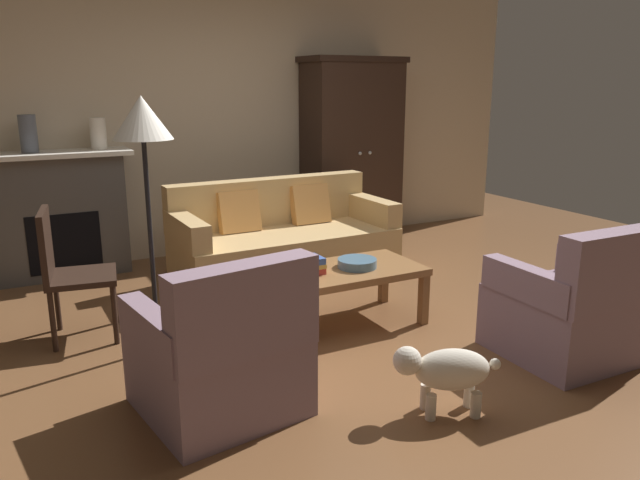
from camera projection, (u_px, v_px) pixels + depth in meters
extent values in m
plane|color=brown|center=(340.00, 332.00, 4.30)|extent=(9.60, 9.60, 0.00)
cube|color=beige|center=(215.00, 113.00, 6.14)|extent=(7.20, 0.10, 2.80)
cube|color=#4C4947|center=(60.00, 217.00, 5.44)|extent=(1.10, 0.36, 1.08)
cube|color=black|center=(65.00, 243.00, 5.33)|extent=(0.60, 0.01, 0.52)
cube|color=white|center=(54.00, 154.00, 5.28)|extent=(1.26, 0.48, 0.04)
cube|color=black|center=(352.00, 154.00, 6.60)|extent=(1.00, 0.52, 1.90)
cube|color=black|center=(353.00, 60.00, 6.36)|extent=(1.06, 0.55, 0.06)
sphere|color=#ADAFB5|center=(360.00, 153.00, 6.33)|extent=(0.04, 0.04, 0.04)
sphere|color=#ADAFB5|center=(370.00, 153.00, 6.38)|extent=(0.04, 0.04, 0.04)
cube|color=tan|center=(286.00, 255.00, 5.40)|extent=(1.92, 0.88, 0.44)
cube|color=tan|center=(269.00, 201.00, 5.58)|extent=(1.90, 0.22, 0.42)
cube|color=tan|center=(186.00, 230.00, 4.90)|extent=(0.18, 0.80, 0.22)
cube|color=tan|center=(370.00, 209.00, 5.73)|extent=(0.18, 0.80, 0.22)
cube|color=tan|center=(239.00, 212.00, 5.30)|extent=(0.36, 0.19, 0.37)
cube|color=tan|center=(310.00, 204.00, 5.63)|extent=(0.36, 0.19, 0.37)
cube|color=olive|center=(344.00, 272.00, 4.35)|extent=(1.10, 0.60, 0.05)
cube|color=brown|center=(296.00, 325.00, 3.95)|extent=(0.06, 0.06, 0.37)
cube|color=brown|center=(423.00, 299.00, 4.41)|extent=(0.06, 0.06, 0.37)
cube|color=brown|center=(264.00, 300.00, 4.39)|extent=(0.06, 0.06, 0.37)
cube|color=brown|center=(383.00, 279.00, 4.86)|extent=(0.06, 0.06, 0.37)
cylinder|color=slate|center=(357.00, 263.00, 4.36)|extent=(0.28, 0.28, 0.06)
cube|color=#B73833|center=(305.00, 271.00, 4.21)|extent=(0.25, 0.19, 0.04)
cube|color=gold|center=(306.00, 266.00, 4.21)|extent=(0.25, 0.18, 0.03)
cube|color=#38569E|center=(305.00, 261.00, 4.19)|extent=(0.24, 0.18, 0.04)
cylinder|color=#565B66|center=(28.00, 134.00, 5.15)|extent=(0.14, 0.14, 0.32)
cylinder|color=beige|center=(98.00, 134.00, 5.41)|extent=(0.14, 0.14, 0.28)
cube|color=gray|center=(218.00, 371.00, 3.26)|extent=(0.86, 0.86, 0.42)
cube|color=gray|center=(244.00, 311.00, 2.90)|extent=(0.78, 0.27, 0.46)
cube|color=gray|center=(270.00, 304.00, 3.37)|extent=(0.22, 0.71, 0.20)
cube|color=gray|center=(155.00, 332.00, 2.99)|extent=(0.22, 0.71, 0.20)
cube|color=gray|center=(563.00, 323.00, 3.92)|extent=(0.77, 0.77, 0.42)
cube|color=gray|center=(613.00, 270.00, 3.54)|extent=(0.76, 0.17, 0.46)
cube|color=gray|center=(605.00, 269.00, 3.98)|extent=(0.13, 0.70, 0.20)
cube|color=gray|center=(529.00, 284.00, 3.70)|extent=(0.13, 0.70, 0.20)
cube|color=black|center=(82.00, 277.00, 4.12)|extent=(0.50, 0.50, 0.04)
cylinder|color=black|center=(115.00, 315.00, 4.06)|extent=(0.04, 0.04, 0.41)
cylinder|color=black|center=(114.00, 296.00, 4.41)|extent=(0.04, 0.04, 0.41)
cylinder|color=black|center=(53.00, 322.00, 3.94)|extent=(0.04, 0.04, 0.41)
cylinder|color=black|center=(57.00, 302.00, 4.29)|extent=(0.04, 0.04, 0.41)
cube|color=black|center=(46.00, 244.00, 4.00)|extent=(0.11, 0.44, 0.45)
cylinder|color=black|center=(158.00, 347.00, 4.02)|extent=(0.26, 0.26, 0.02)
cylinder|color=black|center=(151.00, 247.00, 3.85)|extent=(0.03, 0.03, 1.39)
cone|color=white|center=(142.00, 117.00, 3.65)|extent=(0.36, 0.36, 0.26)
ellipsoid|color=beige|center=(452.00, 369.00, 3.19)|extent=(0.45, 0.34, 0.22)
sphere|color=beige|center=(407.00, 361.00, 3.16)|extent=(0.15, 0.15, 0.15)
cylinder|color=beige|center=(431.00, 407.00, 3.17)|extent=(0.06, 0.06, 0.14)
cylinder|color=beige|center=(425.00, 396.00, 3.28)|extent=(0.06, 0.06, 0.14)
cylinder|color=beige|center=(476.00, 405.00, 3.19)|extent=(0.06, 0.06, 0.14)
cylinder|color=beige|center=(469.00, 394.00, 3.30)|extent=(0.06, 0.06, 0.14)
sphere|color=beige|center=(495.00, 364.00, 3.21)|extent=(0.06, 0.06, 0.06)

